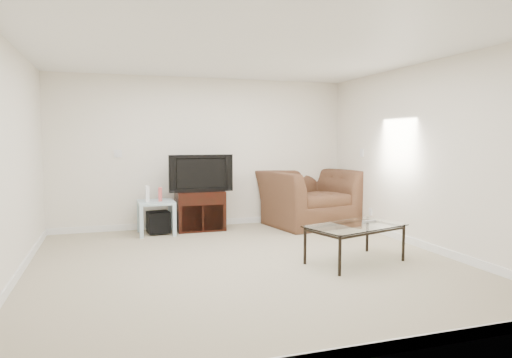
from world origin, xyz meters
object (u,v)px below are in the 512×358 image
object	(u,v)px
coffee_table	(355,244)
television	(200,173)
side_table	(156,217)
subwoofer	(158,222)
recliner	(308,188)
tv_stand	(200,210)

from	to	relation	value
coffee_table	television	bearing A→B (deg)	119.08
television	side_table	size ratio (longest dim) A/B	1.76
side_table	television	bearing A→B (deg)	8.94
subwoofer	side_table	bearing A→B (deg)	-145.60
subwoofer	recliner	size ratio (longest dim) A/B	0.23
subwoofer	coffee_table	world-z (taller)	coffee_table
coffee_table	side_table	bearing A→B (deg)	131.38
tv_stand	subwoofer	size ratio (longest dim) A/B	2.34
television	side_table	xyz separation A→B (m)	(-0.72, -0.11, -0.67)
television	subwoofer	distance (m)	1.02
tv_stand	coffee_table	size ratio (longest dim) A/B	0.66
side_table	recliner	distance (m)	2.61
television	subwoofer	xyz separation A→B (m)	(-0.68, -0.09, -0.75)
subwoofer	television	bearing A→B (deg)	7.53
tv_stand	coffee_table	bearing A→B (deg)	-60.49
subwoofer	coffee_table	distance (m)	3.19
television	recliner	distance (m)	1.90
tv_stand	coffee_table	world-z (taller)	tv_stand
recliner	side_table	bearing A→B (deg)	168.99
television	recliner	size ratio (longest dim) A/B	0.66
side_table	subwoofer	distance (m)	0.09
television	side_table	distance (m)	0.99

